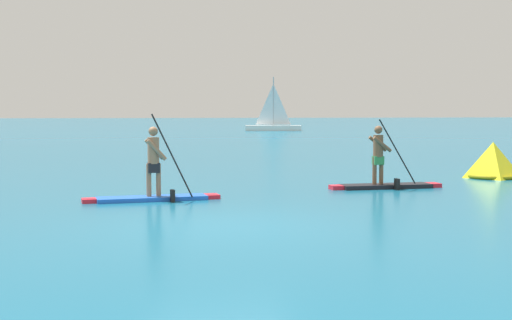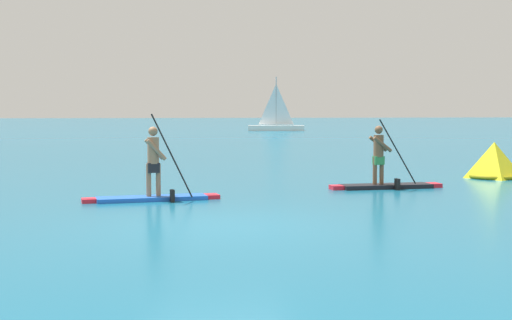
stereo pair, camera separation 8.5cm
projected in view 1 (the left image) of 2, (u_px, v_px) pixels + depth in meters
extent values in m
plane|color=#145B7A|center=(223.00, 226.00, 12.45)|extent=(440.00, 440.00, 0.00)
cube|color=blue|center=(152.00, 198.00, 16.01)|extent=(2.51, 0.85, 0.09)
cube|color=red|center=(212.00, 196.00, 16.42)|extent=(0.35, 0.47, 0.09)
cube|color=red|center=(89.00, 201.00, 15.60)|extent=(0.34, 0.41, 0.09)
cylinder|color=#997051|center=(158.00, 180.00, 16.03)|extent=(0.11, 0.11, 0.74)
cylinder|color=#997051|center=(149.00, 180.00, 15.96)|extent=(0.11, 0.11, 0.74)
cube|color=black|center=(154.00, 168.00, 15.97)|extent=(0.28, 0.24, 0.22)
cylinder|color=#997051|center=(153.00, 151.00, 15.95)|extent=(0.26, 0.26, 0.59)
sphere|color=#997051|center=(153.00, 131.00, 15.92)|extent=(0.21, 0.21, 0.21)
cylinder|color=#997051|center=(155.00, 149.00, 16.11)|extent=(0.46, 0.13, 0.50)
cylinder|color=#997051|center=(157.00, 150.00, 15.82)|extent=(0.46, 0.13, 0.50)
cylinder|color=black|center=(172.00, 156.00, 15.66)|extent=(0.92, 0.12, 1.87)
cube|color=black|center=(173.00, 197.00, 15.72)|extent=(0.10, 0.21, 0.32)
cube|color=black|center=(385.00, 186.00, 18.57)|extent=(2.42, 0.68, 0.11)
cube|color=red|center=(433.00, 185.00, 18.88)|extent=(0.31, 0.45, 0.11)
cube|color=red|center=(336.00, 187.00, 18.26)|extent=(0.31, 0.39, 0.11)
cylinder|color=brown|center=(381.00, 170.00, 18.51)|extent=(0.11, 0.11, 0.72)
cylinder|color=brown|center=(375.00, 171.00, 18.47)|extent=(0.11, 0.11, 0.72)
cube|color=#338C4C|center=(378.00, 160.00, 18.47)|extent=(0.26, 0.22, 0.22)
cylinder|color=brown|center=(378.00, 146.00, 18.45)|extent=(0.26, 0.26, 0.57)
sphere|color=brown|center=(378.00, 130.00, 18.42)|extent=(0.21, 0.21, 0.21)
cylinder|color=brown|center=(378.00, 144.00, 18.60)|extent=(0.52, 0.10, 0.42)
cylinder|color=brown|center=(382.00, 144.00, 18.31)|extent=(0.52, 0.10, 0.42)
cylinder|color=black|center=(397.00, 152.00, 18.13)|extent=(1.03, 0.05, 1.67)
cube|color=black|center=(397.00, 185.00, 18.19)|extent=(0.08, 0.20, 0.32)
pyramid|color=yellow|center=(493.00, 160.00, 21.41)|extent=(1.59, 1.59, 1.09)
torus|color=olive|center=(492.00, 176.00, 21.45)|extent=(1.54, 1.54, 0.12)
cube|color=white|center=(273.00, 128.00, 75.11)|extent=(6.09, 2.92, 0.56)
cylinder|color=#B2B2B7|center=(273.00, 101.00, 74.92)|extent=(0.12, 0.12, 5.09)
pyramid|color=white|center=(273.00, 104.00, 74.94)|extent=(2.60, 0.64, 4.29)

